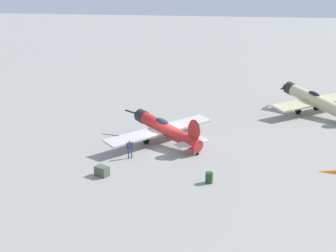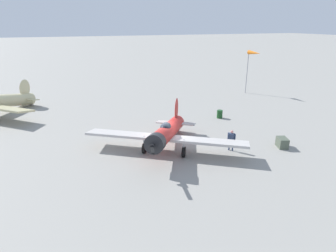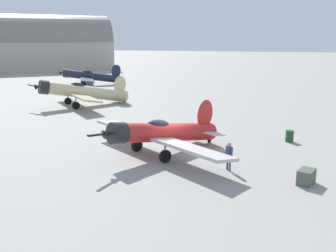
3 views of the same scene
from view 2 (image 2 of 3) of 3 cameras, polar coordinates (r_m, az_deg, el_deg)
name	(u,v)px [view 2 (image 2 of 3)]	position (r m, az deg, el deg)	size (l,w,h in m)	color
ground_plane	(168,147)	(23.34, 0.00, -4.17)	(400.00, 400.00, 0.00)	gray
airplane_foreground	(167,133)	(22.37, -0.27, -1.33)	(11.12, 9.28, 3.27)	red
ground_crew_mechanic	(231,138)	(22.93, 12.23, -2.37)	(0.44, 0.54, 1.65)	#384766
equipment_crate	(282,143)	(24.92, 21.31, -3.03)	(1.03, 1.24, 0.78)	#4C5647
fuel_drum	(220,114)	(30.76, 10.01, 2.29)	(0.61, 0.61, 0.83)	#19471E
windsock_mast	(254,54)	(41.41, 16.34, 13.19)	(0.83, 2.15, 5.84)	gray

